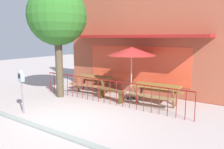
{
  "coord_description": "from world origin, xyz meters",
  "views": [
    {
      "loc": [
        4.96,
        -4.7,
        2.6
      ],
      "look_at": [
        -0.04,
        2.56,
        1.12
      ],
      "focal_mm": 35.44,
      "sensor_mm": 36.0,
      "label": 1
    }
  ],
  "objects_px": {
    "picnic_table_right": "(156,89)",
    "patio_umbrella": "(132,51)",
    "patio_bench": "(111,92)",
    "picnic_table_left": "(93,80)",
    "parking_meter_near": "(21,80)",
    "street_tree": "(57,16)"
  },
  "relations": [
    {
      "from": "parking_meter_near",
      "to": "patio_umbrella",
      "type": "bearing_deg",
      "value": 59.87
    },
    {
      "from": "patio_umbrella",
      "to": "parking_meter_near",
      "type": "relative_size",
      "value": 1.45
    },
    {
      "from": "picnic_table_left",
      "to": "patio_umbrella",
      "type": "bearing_deg",
      "value": -0.07
    },
    {
      "from": "picnic_table_right",
      "to": "parking_meter_near",
      "type": "relative_size",
      "value": 1.24
    },
    {
      "from": "picnic_table_left",
      "to": "parking_meter_near",
      "type": "xyz_separation_m",
      "value": [
        -0.07,
        -3.72,
        0.57
      ]
    },
    {
      "from": "patio_umbrella",
      "to": "patio_bench",
      "type": "height_order",
      "value": "patio_umbrella"
    },
    {
      "from": "patio_umbrella",
      "to": "parking_meter_near",
      "type": "bearing_deg",
      "value": -120.13
    },
    {
      "from": "patio_bench",
      "to": "parking_meter_near",
      "type": "bearing_deg",
      "value": -117.95
    },
    {
      "from": "picnic_table_left",
      "to": "picnic_table_right",
      "type": "relative_size",
      "value": 1.01
    },
    {
      "from": "street_tree",
      "to": "patio_umbrella",
      "type": "bearing_deg",
      "value": 27.84
    },
    {
      "from": "picnic_table_left",
      "to": "street_tree",
      "type": "relative_size",
      "value": 0.4
    },
    {
      "from": "picnic_table_right",
      "to": "patio_umbrella",
      "type": "xyz_separation_m",
      "value": [
        -1.2,
        0.12,
        1.42
      ]
    },
    {
      "from": "patio_bench",
      "to": "street_tree",
      "type": "height_order",
      "value": "street_tree"
    },
    {
      "from": "street_tree",
      "to": "picnic_table_right",
      "type": "bearing_deg",
      "value": 18.73
    },
    {
      "from": "picnic_table_right",
      "to": "patio_bench",
      "type": "xyz_separation_m",
      "value": [
        -1.75,
        -0.57,
        -0.26
      ]
    },
    {
      "from": "picnic_table_right",
      "to": "parking_meter_near",
      "type": "bearing_deg",
      "value": -132.97
    },
    {
      "from": "patio_umbrella",
      "to": "patio_bench",
      "type": "xyz_separation_m",
      "value": [
        -0.55,
        -0.69,
        -1.68
      ]
    },
    {
      "from": "picnic_table_left",
      "to": "patio_bench",
      "type": "xyz_separation_m",
      "value": [
        1.54,
        -0.7,
        -0.26
      ]
    },
    {
      "from": "picnic_table_right",
      "to": "patio_umbrella",
      "type": "bearing_deg",
      "value": 174.28
    },
    {
      "from": "picnic_table_left",
      "to": "picnic_table_right",
      "type": "xyz_separation_m",
      "value": [
        3.29,
        -0.12,
        0.0
      ]
    },
    {
      "from": "patio_umbrella",
      "to": "parking_meter_near",
      "type": "height_order",
      "value": "patio_umbrella"
    },
    {
      "from": "picnic_table_right",
      "to": "patio_umbrella",
      "type": "distance_m",
      "value": 1.86
    }
  ]
}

